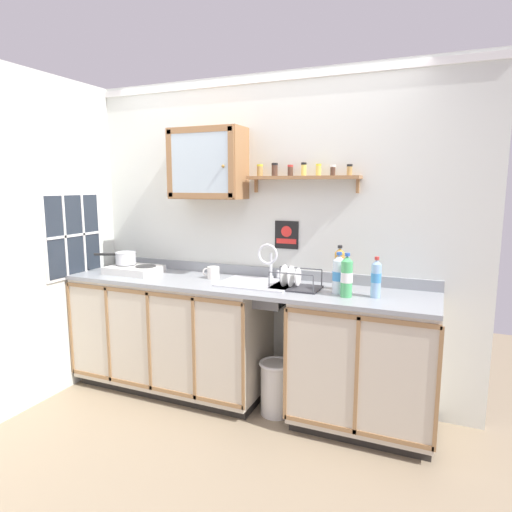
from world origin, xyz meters
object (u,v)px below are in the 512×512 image
mug (213,273)px  trash_bin (276,387)px  bottle_soda_green_3 (347,277)px  saucepan (125,258)px  hot_plate_stove (134,270)px  warning_sign (287,235)px  bottle_juice_amber_2 (339,269)px  wall_cabinet (208,164)px  bottle_water_clear_0 (339,274)px  dish_rack (294,283)px  sink (258,288)px  bottle_water_blue_1 (376,278)px

mug → trash_bin: (0.58, -0.13, -0.79)m
bottle_soda_green_3 → mug: size_ratio=2.23×
saucepan → mug: saucepan is taller
hot_plate_stove → bottle_soda_green_3: 1.80m
warning_sign → trash_bin: size_ratio=0.54×
bottle_juice_amber_2 → wall_cabinet: size_ratio=0.53×
bottle_water_clear_0 → saucepan: bearing=179.0°
bottle_soda_green_3 → dish_rack: 0.42m
dish_rack → wall_cabinet: wall_cabinet is taller
bottle_juice_amber_2 → wall_cabinet: 1.32m
bottle_water_clear_0 → trash_bin: 0.98m
trash_bin → bottle_water_clear_0: bearing=5.6°
sink → hot_plate_stove: bearing=-177.8°
sink → trash_bin: 0.74m
saucepan → bottle_water_clear_0: bottle_water_clear_0 is taller
bottle_soda_green_3 → mug: (-1.08, 0.16, -0.09)m
hot_plate_stove → bottle_water_blue_1: bearing=-0.8°
bottle_juice_amber_2 → dish_rack: 0.34m
bottle_juice_amber_2 → warning_sign: warning_sign is taller
mug → warning_sign: warning_sign is taller
bottle_soda_green_3 → bottle_water_clear_0: bearing=132.6°
wall_cabinet → bottle_soda_green_3: bearing=-12.3°
bottle_water_clear_0 → wall_cabinet: bearing=170.7°
saucepan → bottle_water_clear_0: size_ratio=1.18×
trash_bin → bottle_juice_amber_2: bearing=20.5°
saucepan → warning_sign: bearing=11.6°
trash_bin → saucepan: bearing=177.0°
mug → bottle_juice_amber_2: bearing=1.6°
warning_sign → saucepan: bearing=-168.4°
sink → mug: bearing=175.6°
bottle_water_clear_0 → warning_sign: (-0.48, 0.31, 0.22)m
hot_plate_stove → bottle_water_clear_0: 1.73m
sink → bottle_water_clear_0: size_ratio=1.92×
mug → warning_sign: 0.65m
sink → saucepan: bearing=-179.0°
bottle_water_blue_1 → trash_bin: bottle_water_blue_1 is taller
dish_rack → trash_bin: dish_rack is taller
bottle_water_blue_1 → bottle_juice_amber_2: bearing=154.7°
saucepan → dish_rack: size_ratio=0.97×
sink → warning_sign: 0.47m
bottle_water_blue_1 → dish_rack: (-0.57, 0.03, -0.09)m
bottle_water_clear_0 → bottle_juice_amber_2: size_ratio=0.90×
warning_sign → mug: bearing=-157.1°
bottle_water_blue_1 → bottle_juice_amber_2: size_ratio=0.86×
saucepan → bottle_juice_amber_2: bottle_juice_amber_2 is taller
warning_sign → wall_cabinet: bearing=-168.3°
bottle_soda_green_3 → bottle_water_blue_1: bearing=18.0°
warning_sign → bottle_water_clear_0: bearing=-32.4°
saucepan → mug: bearing=3.6°
hot_plate_stove → saucepan: bearing=168.8°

